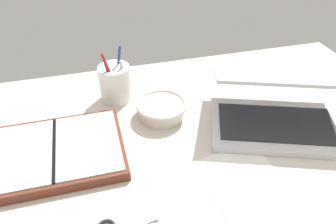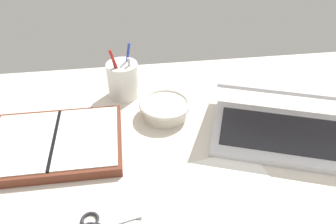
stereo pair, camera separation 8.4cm
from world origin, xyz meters
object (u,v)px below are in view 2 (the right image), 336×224
laptop (283,118)px  planner (56,143)px  pen_cup (123,80)px  bowl (165,108)px  scissors (97,224)px

laptop → planner: bearing=-162.1°
laptop → planner: 59.09cm
pen_cup → bowl: bearing=-47.3°
laptop → pen_cup: bearing=170.0°
laptop → bowl: (-29.65, 11.49, -2.27)cm
pen_cup → laptop: bearing=-30.1°
scissors → bowl: bearing=62.3°
laptop → scissors: laptop is taller
scissors → planner: bearing=114.5°
pen_cup → planner: bearing=-130.0°
planner → bowl: bearing=17.3°
laptop → scissors: 53.08cm
laptop → pen_cup: pen_cup is taller
pen_cup → scissors: pen_cup is taller
pen_cup → scissors: size_ratio=1.34×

